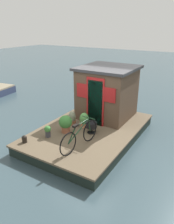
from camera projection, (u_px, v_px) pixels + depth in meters
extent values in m
plane|color=#384C54|center=(90.00, 138.00, 8.23)|extent=(60.00, 60.00, 0.00)
cube|color=brown|center=(90.00, 129.00, 8.09)|extent=(4.91, 3.20, 0.06)
cube|color=black|center=(90.00, 134.00, 8.16)|extent=(4.82, 3.14, 0.34)
cube|color=#4C3828|center=(107.00, 93.00, 8.80)|extent=(1.92, 1.91, 1.94)
cube|color=#28282B|center=(108.00, 68.00, 8.42)|extent=(2.12, 2.11, 0.10)
cube|color=#144733|center=(95.00, 103.00, 8.06)|extent=(0.04, 0.60, 1.70)
cube|color=maroon|center=(95.00, 102.00, 8.04)|extent=(0.03, 0.72, 1.80)
cube|color=maroon|center=(110.00, 95.00, 7.64)|extent=(0.03, 0.44, 0.52)
cube|color=maroon|center=(82.00, 90.00, 8.19)|extent=(0.03, 0.44, 0.52)
torus|color=black|center=(90.00, 131.00, 7.08)|extent=(0.71, 0.10, 0.71)
torus|color=black|center=(68.00, 144.00, 6.29)|extent=(0.71, 0.10, 0.71)
cylinder|color=black|center=(79.00, 131.00, 6.57)|extent=(1.00, 0.13, 0.49)
cylinder|color=black|center=(82.00, 122.00, 6.62)|extent=(0.64, 0.09, 0.07)
cylinder|color=black|center=(72.00, 135.00, 6.34)|extent=(0.37, 0.07, 0.44)
cylinder|color=black|center=(89.00, 125.00, 6.97)|extent=(0.12, 0.05, 0.46)
cube|color=black|center=(75.00, 126.00, 6.37)|extent=(0.21, 0.12, 0.06)
cylinder|color=black|center=(89.00, 118.00, 6.84)|extent=(0.07, 0.50, 0.02)
cylinder|color=#935138|center=(66.00, 129.00, 7.74)|extent=(0.30, 0.30, 0.22)
sphere|color=#387533|center=(65.00, 122.00, 7.64)|extent=(0.47, 0.47, 0.47)
cylinder|color=#38383D|center=(48.00, 134.00, 7.41)|extent=(0.18, 0.18, 0.21)
sphere|color=#387533|center=(48.00, 129.00, 7.34)|extent=(0.23, 0.23, 0.23)
cylinder|color=#C6754C|center=(84.00, 125.00, 8.14)|extent=(0.25, 0.25, 0.16)
ellipsoid|color=#4C8942|center=(84.00, 119.00, 8.05)|extent=(0.34, 0.34, 0.47)
cylinder|color=#935138|center=(72.00, 122.00, 8.36)|extent=(0.26, 0.26, 0.15)
ellipsoid|color=gray|center=(72.00, 117.00, 8.27)|extent=(0.27, 0.27, 0.45)
cylinder|color=black|center=(91.00, 125.00, 7.63)|extent=(0.39, 0.39, 0.19)
cylinder|color=black|center=(91.00, 130.00, 7.70)|extent=(0.04, 0.04, 0.20)
cylinder|color=black|center=(91.00, 132.00, 7.73)|extent=(0.27, 0.27, 0.02)
cylinder|color=black|center=(25.00, 140.00, 7.07)|extent=(0.16, 0.16, 0.16)
sphere|color=black|center=(24.00, 138.00, 7.04)|extent=(0.17, 0.17, 0.17)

